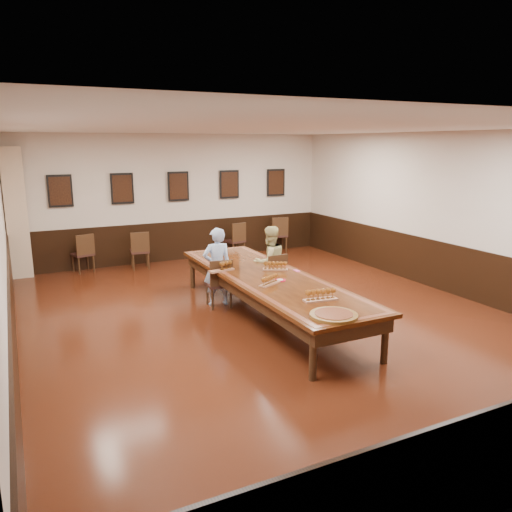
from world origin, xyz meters
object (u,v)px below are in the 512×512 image
spare_chair_a (83,253)px  spare_chair_c (235,240)px  person_woman (270,262)px  spare_chair_b (140,250)px  person_man (217,267)px  conference_table (269,284)px  spare_chair_d (278,234)px  chair_woman (272,276)px  carved_platter (334,315)px  chair_man (219,282)px

spare_chair_a → spare_chair_c: (3.83, -0.13, 0.01)m
spare_chair_a → person_woman: 4.77m
spare_chair_b → person_man: person_man is taller
person_woman → conference_table: size_ratio=0.28×
spare_chair_d → chair_woman: bearing=72.7°
person_woman → spare_chair_c: bearing=-108.2°
chair_woman → person_man: (-1.10, 0.11, 0.28)m
spare_chair_b → person_man: size_ratio=0.63×
conference_table → chair_woman: bearing=58.9°
spare_chair_a → person_man: person_man is taller
spare_chair_a → carved_platter: size_ratio=1.43×
spare_chair_a → conference_table: size_ratio=0.18×
chair_man → spare_chair_a: (-1.91, 3.77, -0.00)m
person_woman → chair_man: bearing=-0.9°
spare_chair_b → conference_table: spare_chair_b is taller
spare_chair_c → carved_platter: size_ratio=1.46×
chair_woman → conference_table: 1.12m
person_woman → conference_table: person_woman is taller
spare_chair_a → person_woman: person_woman is taller
spare_chair_b → spare_chair_a: bearing=-4.6°
spare_chair_c → carved_platter: spare_chair_c is taller
spare_chair_a → spare_chair_b: (1.28, -0.26, -0.00)m
chair_man → person_man: bearing=-90.0°
spare_chair_b → spare_chair_d: 3.95m
chair_man → person_woman: size_ratio=0.65×
spare_chair_a → carved_platter: 7.28m
chair_woman → spare_chair_b: bearing=-68.9°
spare_chair_c → conference_table: bearing=61.3°
chair_man → spare_chair_d: (3.31, 3.77, 0.03)m
spare_chair_b → spare_chair_c: bearing=-170.1°
chair_woman → person_man: bearing=-11.0°
person_man → spare_chair_c: bearing=-112.6°
conference_table → carved_platter: size_ratio=7.80×
chair_man → person_man: size_ratio=0.63×
spare_chair_b → spare_chair_c: 2.56m
spare_chair_c → person_man: person_man is taller
spare_chair_c → person_woman: person_woman is taller
carved_platter → spare_chair_d: bearing=66.8°
spare_chair_c → person_man: 4.03m
chair_man → spare_chair_d: spare_chair_d is taller
chair_man → carved_platter: chair_man is taller
chair_woman → spare_chair_c: bearing=-107.7°
chair_man → spare_chair_c: size_ratio=0.98×
person_man → carved_platter: bearing=101.7°
spare_chair_c → spare_chair_d: size_ratio=0.95×
spare_chair_d → spare_chair_c: bearing=18.3°
spare_chair_c → spare_chair_b: bearing=-9.0°
person_woman → carved_platter: 3.32m
spare_chair_d → spare_chair_b: bearing=16.7°
chair_man → chair_woman: size_ratio=1.01×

